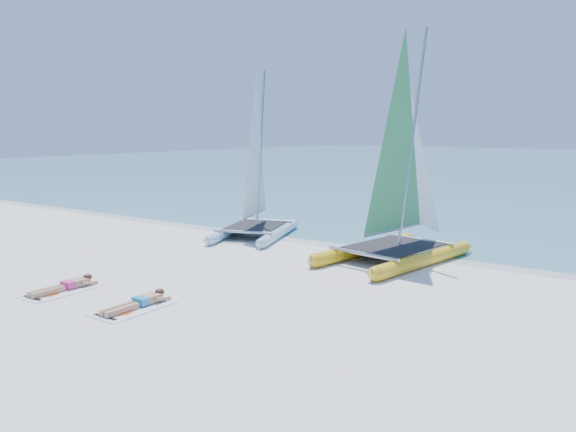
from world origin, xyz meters
name	(u,v)px	position (x,y,z in m)	size (l,w,h in m)	color
ground	(246,278)	(0.00, 0.00, 0.00)	(140.00, 140.00, 0.00)	white
wet_sand_strip	(343,244)	(0.00, 5.50, 0.00)	(140.00, 1.40, 0.01)	beige
catamaran_blue	(255,185)	(-3.54, 5.02, 1.94)	(3.70, 5.25, 6.51)	#B9D8F3
catamaran_yellow	(405,185)	(2.59, 4.71, 2.33)	(3.52, 5.95, 7.39)	yellow
towel_a	(60,291)	(-2.98, -3.69, 0.01)	(1.00, 1.85, 0.02)	white
sunbather_a	(67,285)	(-2.98, -3.49, 0.12)	(0.37, 1.73, 0.26)	tan
towel_b	(133,308)	(-0.39, -3.58, 0.01)	(1.00, 1.85, 0.02)	white
sunbather_b	(139,302)	(-0.39, -3.38, 0.12)	(0.37, 1.73, 0.26)	tan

